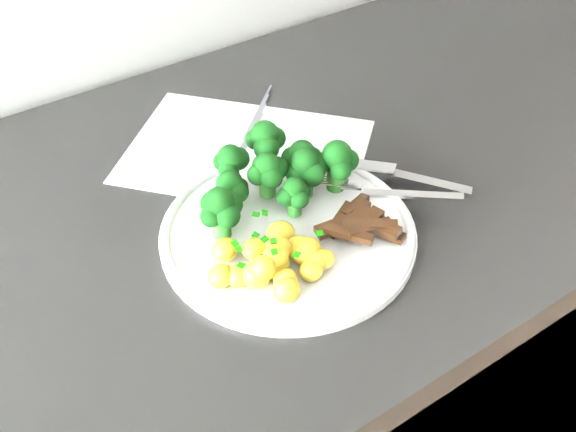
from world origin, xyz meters
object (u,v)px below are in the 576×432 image
Objects in this scene: fork at (392,191)px; beef_strips at (359,223)px; knife at (405,178)px; counter at (288,404)px; potatoes at (277,261)px; broccoli at (274,172)px; plate at (288,232)px; recipe_paper at (247,151)px.

beef_strips is at bearing -161.08° from fork.
fork is 0.74× the size of knife.
counter is at bearing 93.04° from beef_strips.
potatoes is at bearing -168.70° from knife.
broccoli reaches higher than potatoes.
beef_strips reaches higher than fork.
potatoes is at bearing -134.72° from plate.
counter is 0.50m from beef_strips.
counter is 7.13× the size of recipe_paper.
plate is at bearing -105.86° from recipe_paper.
potatoes is at bearing -172.37° from fork.
recipe_paper is 0.12m from broccoli.
fork is at bearing -32.89° from broccoli.
counter is at bearing 51.64° from potatoes.
broccoli is (0.02, 0.05, 0.04)m from plate.
fork reaches higher than recipe_paper.
recipe_paper is 0.20m from beef_strips.
broccoli reaches higher than counter.
beef_strips is 0.07m from fork.
beef_strips reaches higher than knife.
recipe_paper is 2.88× the size of potatoes.
counter is 9.14× the size of plate.
potatoes is (-0.09, -0.20, 0.02)m from recipe_paper.
counter is 0.52m from broccoli.
broccoli reaches higher than knife.
broccoli is at bearing -104.73° from recipe_paper.
potatoes reaches higher than recipe_paper.
recipe_paper is (-0.01, 0.08, 0.47)m from counter.
potatoes reaches higher than plate.
fork is (0.07, 0.02, -0.00)m from beef_strips.
plate is 1.59× the size of knife.
broccoli reaches higher than fork.
recipe_paper is 3.92× the size of beef_strips.
broccoli is at bearing 71.88° from plate.
knife is at bearing 26.72° from fork.
plate is 2.16× the size of fork.
beef_strips is at bearing -64.39° from broccoli.
recipe_paper is at bearing 66.43° from potatoes.
counter is at bearing 125.53° from fork.
fork reaches higher than plate.
potatoes is (-0.10, -0.12, 0.49)m from counter.
plate is at bearing -108.12° from broccoli.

